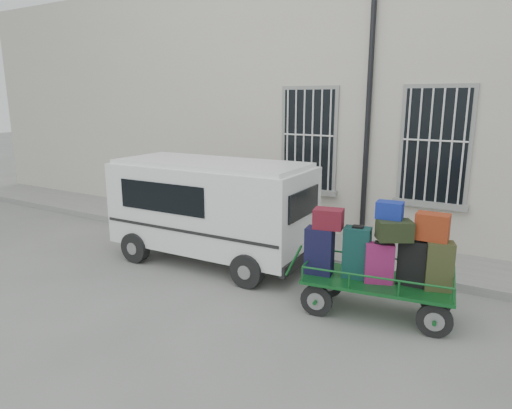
{
  "coord_description": "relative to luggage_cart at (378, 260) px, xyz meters",
  "views": [
    {
      "loc": [
        3.95,
        -6.47,
        3.14
      ],
      "look_at": [
        -0.59,
        1.0,
        1.12
      ],
      "focal_mm": 32.0,
      "sensor_mm": 36.0,
      "label": 1
    }
  ],
  "objects": [
    {
      "name": "luggage_cart",
      "position": [
        0.0,
        0.0,
        0.0
      ],
      "size": [
        2.54,
        1.26,
        1.73
      ],
      "rotation": [
        0.0,
        0.0,
        0.15
      ],
      "color": "black",
      "rests_on": "ground"
    },
    {
      "name": "building",
      "position": [
        -2.22,
        5.7,
        2.12
      ],
      "size": [
        24.0,
        5.15,
        6.0
      ],
      "color": "beige",
      "rests_on": "ground"
    },
    {
      "name": "ground",
      "position": [
        -2.22,
        0.2,
        -0.87
      ],
      "size": [
        80.0,
        80.0,
        0.0
      ],
      "primitive_type": "plane",
      "color": "slate",
      "rests_on": "ground"
    },
    {
      "name": "van",
      "position": [
        -3.49,
        0.65,
        0.27
      ],
      "size": [
        4.03,
        1.92,
        2.0
      ],
      "rotation": [
        0.0,
        0.0,
        0.03
      ],
      "color": "white",
      "rests_on": "ground"
    },
    {
      "name": "sidewalk",
      "position": [
        -2.22,
        2.4,
        -0.8
      ],
      "size": [
        24.0,
        1.7,
        0.15
      ],
      "primitive_type": "cube",
      "color": "gray",
      "rests_on": "ground"
    }
  ]
}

